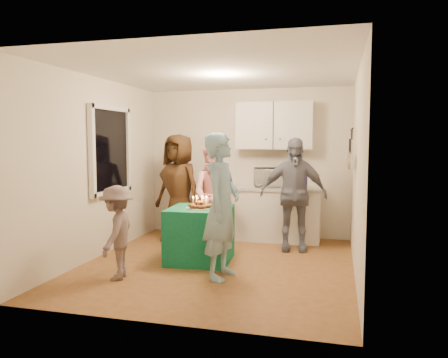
% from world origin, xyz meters
% --- Properties ---
extents(floor, '(4.00, 4.00, 0.00)m').
position_xyz_m(floor, '(0.00, 0.00, 0.00)').
color(floor, brown).
rests_on(floor, ground).
extents(ceiling, '(4.00, 4.00, 0.00)m').
position_xyz_m(ceiling, '(0.00, 0.00, 2.60)').
color(ceiling, white).
rests_on(ceiling, floor).
extents(back_wall, '(3.60, 3.60, 0.00)m').
position_xyz_m(back_wall, '(0.00, 2.00, 1.30)').
color(back_wall, silver).
rests_on(back_wall, floor).
extents(left_wall, '(4.00, 4.00, 0.00)m').
position_xyz_m(left_wall, '(-1.80, 0.00, 1.30)').
color(left_wall, silver).
rests_on(left_wall, floor).
extents(right_wall, '(4.00, 4.00, 0.00)m').
position_xyz_m(right_wall, '(1.80, 0.00, 1.30)').
color(right_wall, silver).
rests_on(right_wall, floor).
extents(window_night, '(0.04, 1.00, 1.20)m').
position_xyz_m(window_night, '(-1.77, 0.30, 1.55)').
color(window_night, black).
rests_on(window_night, left_wall).
extents(counter, '(2.20, 0.58, 0.86)m').
position_xyz_m(counter, '(0.20, 1.70, 0.43)').
color(counter, white).
rests_on(counter, floor).
extents(countertop, '(2.24, 0.62, 0.05)m').
position_xyz_m(countertop, '(0.20, 1.70, 0.89)').
color(countertop, beige).
rests_on(countertop, counter).
extents(upper_cabinet, '(1.30, 0.30, 0.80)m').
position_xyz_m(upper_cabinet, '(0.50, 1.85, 1.95)').
color(upper_cabinet, white).
rests_on(upper_cabinet, back_wall).
extents(pot_rack, '(0.12, 1.00, 0.60)m').
position_xyz_m(pot_rack, '(1.72, 0.70, 1.60)').
color(pot_rack, black).
rests_on(pot_rack, right_wall).
extents(microwave, '(0.66, 0.53, 0.32)m').
position_xyz_m(microwave, '(0.48, 1.70, 1.07)').
color(microwave, white).
rests_on(microwave, countertop).
extents(party_table, '(0.91, 0.91, 0.76)m').
position_xyz_m(party_table, '(-0.29, 0.12, 0.38)').
color(party_table, '#106D48').
rests_on(party_table, floor).
extents(donut_cake, '(0.38, 0.38, 0.18)m').
position_xyz_m(donut_cake, '(-0.27, 0.05, 0.85)').
color(donut_cake, '#381C0C').
rests_on(donut_cake, party_table).
extents(punch_jar, '(0.22, 0.22, 0.34)m').
position_xyz_m(punch_jar, '(-0.04, 0.32, 0.93)').
color(punch_jar, '#B5270E').
rests_on(punch_jar, party_table).
extents(man_birthday, '(0.50, 0.70, 1.79)m').
position_xyz_m(man_birthday, '(0.20, -0.52, 0.90)').
color(man_birthday, '#86AFC3').
rests_on(man_birthday, floor).
extents(woman_back_left, '(1.04, 0.88, 1.80)m').
position_xyz_m(woman_back_left, '(-1.01, 1.20, 0.90)').
color(woman_back_left, '#593619').
rests_on(woman_back_left, floor).
extents(woman_back_center, '(0.85, 0.69, 1.64)m').
position_xyz_m(woman_back_center, '(-0.31, 1.01, 0.82)').
color(woman_back_center, pink).
rests_on(woman_back_center, floor).
extents(woman_back_right, '(1.07, 0.56, 1.74)m').
position_xyz_m(woman_back_right, '(0.91, 1.08, 0.87)').
color(woman_back_right, black).
rests_on(woman_back_right, floor).
extents(child_near_left, '(0.56, 0.81, 1.15)m').
position_xyz_m(child_near_left, '(-1.03, -0.89, 0.58)').
color(child_near_left, brown).
rests_on(child_near_left, floor).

